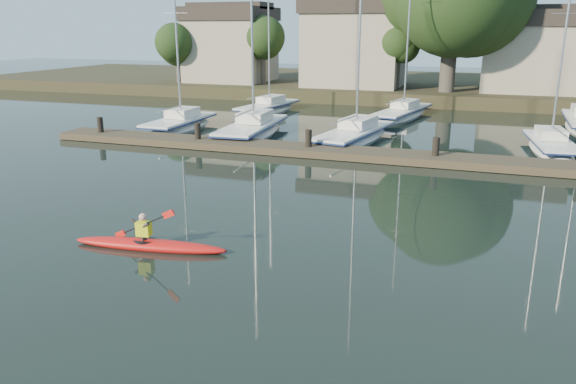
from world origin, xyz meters
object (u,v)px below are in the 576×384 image
(dock, at_px, (369,154))
(sailboat_6, at_px, (402,119))
(sailboat_0, at_px, (180,132))
(sailboat_3, at_px, (550,154))
(sailboat_1, at_px, (252,138))
(sailboat_5, at_px, (268,114))
(kayak, at_px, (149,243))
(sailboat_2, at_px, (354,144))

(dock, bearing_deg, sailboat_6, 91.48)
(sailboat_0, xyz_separation_m, sailboat_3, (20.79, 0.42, 0.02))
(sailboat_1, bearing_deg, sailboat_6, 49.34)
(sailboat_5, bearing_deg, dock, -43.69)
(kayak, relative_size, sailboat_0, 0.39)
(sailboat_0, relative_size, sailboat_5, 0.87)
(dock, height_order, sailboat_1, sailboat_1)
(sailboat_3, bearing_deg, sailboat_6, 128.62)
(sailboat_2, relative_size, sailboat_6, 1.01)
(dock, distance_m, sailboat_6, 13.43)
(kayak, bearing_deg, sailboat_3, 48.37)
(dock, bearing_deg, sailboat_5, 128.03)
(sailboat_1, relative_size, sailboat_6, 1.02)
(kayak, xyz_separation_m, sailboat_0, (-8.88, 17.39, -0.37))
(sailboat_5, bearing_deg, kayak, -67.89)
(sailboat_1, height_order, sailboat_5, sailboat_1)
(sailboat_1, distance_m, sailboat_2, 5.92)
(sailboat_2, bearing_deg, sailboat_6, 92.08)
(dock, bearing_deg, kayak, -105.63)
(dock, height_order, sailboat_3, sailboat_3)
(kayak, xyz_separation_m, sailboat_6, (3.31, 26.49, -0.34))
(sailboat_5, distance_m, sailboat_6, 9.70)
(sailboat_3, distance_m, sailboat_6, 12.22)
(dock, relative_size, sailboat_2, 2.31)
(sailboat_2, bearing_deg, sailboat_0, -170.88)
(sailboat_1, xyz_separation_m, sailboat_5, (-2.47, 8.96, 0.03))
(sailboat_0, bearing_deg, sailboat_5, 73.57)
(sailboat_1, xyz_separation_m, sailboat_6, (7.21, 9.56, 0.03))
(sailboat_3, bearing_deg, sailboat_5, 150.03)
(sailboat_0, bearing_deg, dock, -19.00)
(kayak, height_order, sailboat_5, sailboat_5)
(kayak, xyz_separation_m, sailboat_2, (2.01, 17.21, -0.36))
(sailboat_3, distance_m, sailboat_5, 19.99)
(sailboat_2, bearing_deg, sailboat_3, 13.47)
(kayak, distance_m, sailboat_3, 21.42)
(sailboat_0, height_order, sailboat_1, sailboat_1)
(kayak, relative_size, sailboat_1, 0.31)
(sailboat_0, relative_size, sailboat_6, 0.81)
(sailboat_3, bearing_deg, sailboat_2, 177.33)
(sailboat_2, height_order, sailboat_3, sailboat_2)
(sailboat_1, height_order, sailboat_2, sailboat_1)
(dock, bearing_deg, sailboat_3, 29.87)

